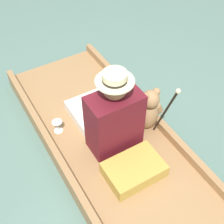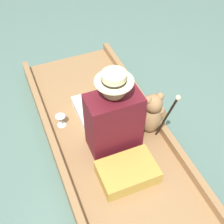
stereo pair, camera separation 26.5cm
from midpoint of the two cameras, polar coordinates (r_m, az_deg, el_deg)
ground_plane at (r=3.05m, az=2.04°, el=-6.70°), size 16.00×16.00×0.00m
punt_boat at (r=2.99m, az=2.07°, el=-5.87°), size 1.07×2.77×0.22m
seat_cushion at (r=2.67m, az=5.75°, el=-11.02°), size 0.48×0.34×0.13m
seated_person at (r=2.74m, az=2.43°, el=-0.88°), size 0.46×0.80×0.84m
teddy_bear at (r=2.90m, az=9.85°, el=-0.56°), size 0.33×0.19×0.47m
wine_glass at (r=3.01m, az=-6.92°, el=-1.34°), size 0.10×0.10×0.13m
walking_cane at (r=2.67m, az=13.09°, el=-0.46°), size 0.04×0.24×0.70m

